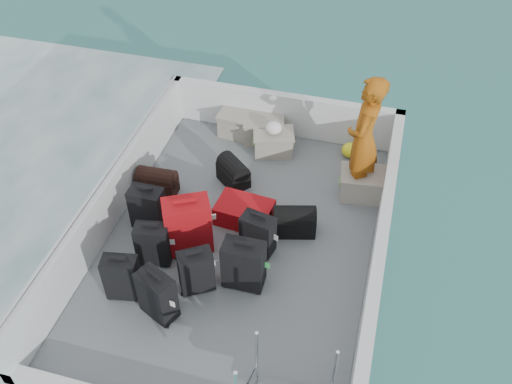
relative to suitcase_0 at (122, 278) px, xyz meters
The scene contains 23 objects.
ground 1.80m from the suitcase_0, 47.04° to the left, with size 160.00×160.00×0.00m, color #1A5D59.
ferry_hull 1.67m from the suitcase_0, 47.04° to the left, with size 3.60×5.00×0.60m, color silver.
deck 1.58m from the suitcase_0, 47.04° to the left, with size 3.30×4.70×0.02m, color slate.
deck_fittings 1.62m from the suitcase_0, 30.06° to the left, with size 3.60×5.00×0.90m.
suitcase_0 is the anchor object (origin of this frame).
suitcase_1 0.59m from the suitcase_0, 76.03° to the left, with size 0.40×0.23×0.60m, color black.
suitcase_2 1.13m from the suitcase_0, 98.18° to the left, with size 0.43×0.26×0.62m, color black.
suitcase_3 0.51m from the suitcase_0, 16.07° to the right, with size 0.42×0.25×0.65m, color black.
suitcase_4 0.84m from the suitcase_0, 22.17° to the left, with size 0.40×0.23×0.59m, color black.
suitcase_5 1.01m from the suitcase_0, 61.97° to the left, with size 0.57×0.34×0.78m, color #AF0D15.
suitcase_6 1.40m from the suitcase_0, 22.11° to the left, with size 0.48×0.29×0.67m, color black.
suitcase_7 1.70m from the suitcase_0, 39.07° to the left, with size 0.41×0.23×0.58m, color black.
suitcase_8 1.85m from the suitcase_0, 56.81° to the left, with size 0.47×0.72×0.28m, color #AF0D15.
duffel_0 1.77m from the suitcase_0, 99.86° to the left, with size 0.53×0.30×0.32m, color black, non-canonical shape.
duffel_1 2.31m from the suitcase_0, 73.66° to the left, with size 0.46×0.30×0.32m, color black, non-canonical shape.
duffel_2 2.27m from the suitcase_0, 41.82° to the left, with size 0.54×0.30×0.32m, color black, non-canonical shape.
crate_0 3.36m from the suitcase_0, 82.90° to the left, with size 0.59×0.40×0.35m, color #A19A8C.
crate_1 3.40m from the suitcase_0, 76.35° to the left, with size 0.58×0.40×0.35m, color #A19A8C.
crate_2 3.20m from the suitcase_0, 71.16° to the left, with size 0.56×0.39×0.34m, color #A19A8C.
crate_3 3.46m from the suitcase_0, 44.72° to the left, with size 0.61×0.42×0.37m, color #A19A8C.
yellow_bag 3.91m from the suitcase_0, 56.19° to the left, with size 0.28×0.26×0.22m, color yellow.
white_bag 3.20m from the suitcase_0, 71.16° to the left, with size 0.24×0.24×0.18m, color white.
passenger 3.49m from the suitcase_0, 46.79° to the left, with size 0.67×0.43×1.82m, color orange.
Camera 1 is at (1.49, -4.66, 6.09)m, focal length 40.00 mm.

